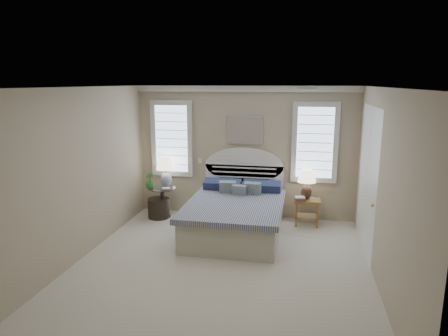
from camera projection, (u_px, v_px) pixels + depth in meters
floor at (220, 267)px, 6.09m from camera, size 4.50×5.00×0.01m
ceiling at (220, 87)px, 5.52m from camera, size 4.50×5.00×0.01m
wall_back at (245, 153)px, 8.20m from camera, size 4.50×0.02×2.70m
wall_left at (79, 175)px, 6.23m from camera, size 0.02×5.00×2.70m
wall_right at (383, 190)px, 5.38m from camera, size 0.02×5.00×2.70m
crown_molding at (245, 89)px, 7.89m from camera, size 4.50×0.08×0.12m
hvac_vent at (308, 88)px, 6.07m from camera, size 0.30×0.20×0.02m
switch_plate at (200, 161)px, 8.41m from camera, size 0.08×0.01×0.12m
window_left at (172, 139)px, 8.42m from camera, size 0.90×0.06×1.60m
window_right at (315, 143)px, 7.87m from camera, size 0.90×0.06×1.60m
painting at (245, 130)px, 8.07m from camera, size 0.74×0.04×0.58m
closet_door at (367, 179)px, 6.57m from camera, size 0.02×1.80×2.40m
bed at (236, 213)px, 7.41m from camera, size 1.72×2.28×1.47m
side_table_left at (162, 199)px, 8.29m from camera, size 0.56×0.56×0.63m
nightstand_right at (307, 206)px, 7.83m from camera, size 0.50×0.40×0.53m
floor_pot at (159, 208)px, 8.30m from camera, size 0.45×0.45×0.41m
lamp_left at (166, 168)px, 8.29m from camera, size 0.49×0.49×0.64m
lamp_right at (307, 181)px, 7.75m from camera, size 0.44×0.44×0.59m
potted_plant at (150, 181)px, 8.14m from camera, size 0.25×0.25×0.34m
books_left at (166, 190)px, 7.99m from camera, size 0.20×0.17×0.07m
books_right at (300, 199)px, 7.67m from camera, size 0.24×0.20×0.08m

